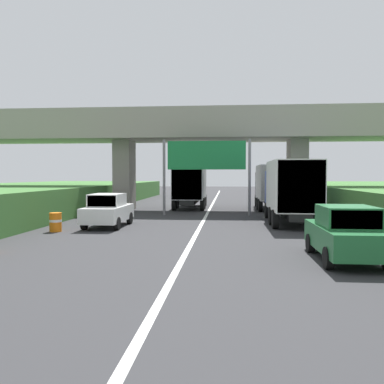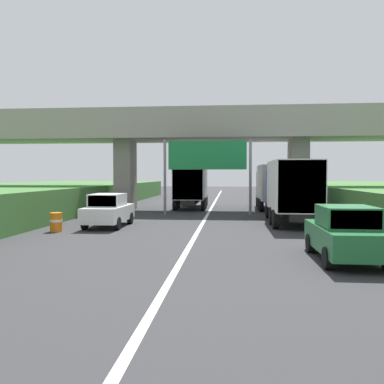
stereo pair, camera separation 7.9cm
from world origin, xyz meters
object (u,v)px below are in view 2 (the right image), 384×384
object	(u,v)px
truck_silver	(192,184)
overhead_highway_sign	(207,160)
car_green	(346,234)
car_white	(108,210)
truck_black	(273,185)
construction_barrel_3	(56,222)
truck_blue	(291,189)
construction_barrel_4	(95,212)

from	to	relation	value
truck_silver	overhead_highway_sign	bearing A→B (deg)	-74.78
car_green	car_white	size ratio (longest dim) A/B	1.00
truck_black	overhead_highway_sign	bearing A→B (deg)	-133.16
overhead_highway_sign	car_green	xyz separation A→B (m)	(5.10, -14.12, -2.85)
overhead_highway_sign	construction_barrel_3	distance (m)	11.34
overhead_highway_sign	truck_black	size ratio (longest dim) A/B	0.81
truck_black	car_white	xyz separation A→B (m)	(-9.62, -11.75, -1.08)
truck_blue	overhead_highway_sign	bearing A→B (deg)	138.40
car_white	truck_silver	bearing A→B (deg)	75.46
overhead_highway_sign	construction_barrel_4	distance (m)	8.04
car_white	truck_black	bearing A→B (deg)	50.68
overhead_highway_sign	truck_blue	distance (m)	6.73
truck_silver	construction_barrel_3	size ratio (longest dim) A/B	8.11
overhead_highway_sign	car_green	bearing A→B (deg)	-70.15
car_green	construction_barrel_3	distance (m)	13.05
overhead_highway_sign	truck_black	xyz separation A→B (m)	(4.87, 5.19, -1.77)
overhead_highway_sign	construction_barrel_4	xyz separation A→B (m)	(-6.68, -3.09, -3.24)
truck_silver	construction_barrel_4	world-z (taller)	truck_silver
truck_silver	truck_black	distance (m)	6.45
overhead_highway_sign	truck_silver	xyz separation A→B (m)	(-1.56, 5.75, -1.77)
truck_silver	truck_blue	bearing A→B (deg)	-57.45
overhead_highway_sign	truck_silver	distance (m)	6.21
overhead_highway_sign	truck_blue	world-z (taller)	overhead_highway_sign
overhead_highway_sign	construction_barrel_3	world-z (taller)	overhead_highway_sign
truck_blue	car_white	size ratio (longest dim) A/B	1.78
overhead_highway_sign	car_white	size ratio (longest dim) A/B	1.43
car_green	construction_barrel_3	size ratio (longest dim) A/B	4.56
truck_blue	car_white	distance (m)	9.93
overhead_highway_sign	truck_blue	bearing A→B (deg)	-41.60
construction_barrel_4	truck_blue	bearing A→B (deg)	-6.06
truck_silver	truck_black	world-z (taller)	same
overhead_highway_sign	truck_blue	size ratio (longest dim) A/B	0.81
overhead_highway_sign	car_green	size ratio (longest dim) A/B	1.43
car_green	car_white	bearing A→B (deg)	142.51
car_white	construction_barrel_4	world-z (taller)	car_white
truck_blue	construction_barrel_4	distance (m)	11.69
overhead_highway_sign	construction_barrel_3	size ratio (longest dim) A/B	6.53
truck_black	construction_barrel_3	bearing A→B (deg)	-130.07
truck_black	construction_barrel_3	xyz separation A→B (m)	(-11.56, -13.75, -1.47)
truck_silver	construction_barrel_3	bearing A→B (deg)	-109.74
truck_black	construction_barrel_4	size ratio (longest dim) A/B	8.11
construction_barrel_4	car_green	bearing A→B (deg)	-43.13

